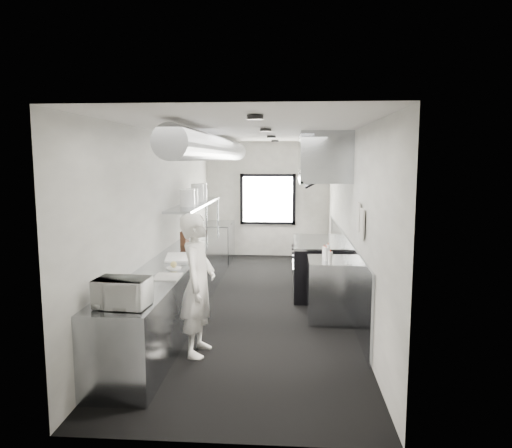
% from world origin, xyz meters
% --- Properties ---
extents(floor, '(3.00, 8.00, 0.01)m').
position_xyz_m(floor, '(0.00, 0.00, 0.00)').
color(floor, black).
rests_on(floor, ground).
extents(ceiling, '(3.00, 8.00, 0.01)m').
position_xyz_m(ceiling, '(0.00, 0.00, 2.80)').
color(ceiling, beige).
rests_on(ceiling, wall_back).
extents(wall_back, '(3.00, 0.02, 2.80)m').
position_xyz_m(wall_back, '(0.00, 4.00, 1.40)').
color(wall_back, silver).
rests_on(wall_back, floor).
extents(wall_front, '(3.00, 0.02, 2.80)m').
position_xyz_m(wall_front, '(0.00, -4.00, 1.40)').
color(wall_front, silver).
rests_on(wall_front, floor).
extents(wall_left, '(0.02, 8.00, 2.80)m').
position_xyz_m(wall_left, '(-1.50, 0.00, 1.40)').
color(wall_left, silver).
rests_on(wall_left, floor).
extents(wall_right, '(0.02, 8.00, 2.80)m').
position_xyz_m(wall_right, '(1.50, 0.00, 1.40)').
color(wall_right, silver).
rests_on(wall_right, floor).
extents(wall_cladding, '(0.03, 5.50, 1.10)m').
position_xyz_m(wall_cladding, '(1.48, 0.30, 0.55)').
color(wall_cladding, '#959BA3').
rests_on(wall_cladding, wall_right).
extents(hvac_duct, '(0.40, 6.40, 0.40)m').
position_xyz_m(hvac_duct, '(-0.70, 0.40, 2.55)').
color(hvac_duct, gray).
rests_on(hvac_duct, ceiling).
extents(service_window, '(1.36, 0.05, 1.25)m').
position_xyz_m(service_window, '(0.00, 3.96, 1.40)').
color(service_window, white).
rests_on(service_window, wall_back).
extents(exhaust_hood, '(0.81, 2.20, 0.88)m').
position_xyz_m(exhaust_hood, '(1.10, 0.70, 2.39)').
color(exhaust_hood, '#959BA3').
rests_on(exhaust_hood, ceiling).
extents(prep_counter, '(0.70, 6.00, 0.90)m').
position_xyz_m(prep_counter, '(-1.15, -0.50, 0.45)').
color(prep_counter, '#959BA3').
rests_on(prep_counter, floor).
extents(pass_shelf, '(0.45, 3.00, 0.68)m').
position_xyz_m(pass_shelf, '(-1.19, 1.00, 1.54)').
color(pass_shelf, '#959BA3').
rests_on(pass_shelf, prep_counter).
extents(range, '(0.88, 1.60, 0.94)m').
position_xyz_m(range, '(1.04, 0.70, 0.47)').
color(range, black).
rests_on(range, floor).
extents(bottle_station, '(0.65, 0.80, 0.90)m').
position_xyz_m(bottle_station, '(1.15, -0.70, 0.45)').
color(bottle_station, '#959BA3').
rests_on(bottle_station, floor).
extents(far_work_table, '(0.70, 1.20, 0.90)m').
position_xyz_m(far_work_table, '(-1.15, 3.20, 0.45)').
color(far_work_table, '#959BA3').
rests_on(far_work_table, floor).
extents(notice_sheet_a, '(0.02, 0.28, 0.38)m').
position_xyz_m(notice_sheet_a, '(1.47, -1.20, 1.60)').
color(notice_sheet_a, beige).
rests_on(notice_sheet_a, wall_right).
extents(notice_sheet_b, '(0.02, 0.28, 0.38)m').
position_xyz_m(notice_sheet_b, '(1.47, -1.55, 1.55)').
color(notice_sheet_b, beige).
rests_on(notice_sheet_b, wall_right).
extents(line_cook, '(0.46, 0.66, 1.73)m').
position_xyz_m(line_cook, '(-0.56, -2.12, 0.87)').
color(line_cook, white).
rests_on(line_cook, floor).
extents(microwave, '(0.51, 0.40, 0.29)m').
position_xyz_m(microwave, '(-1.12, -3.16, 1.05)').
color(microwave, white).
rests_on(microwave, prep_counter).
extents(deli_tub_a, '(0.16, 0.16, 0.10)m').
position_xyz_m(deli_tub_a, '(-1.35, -2.66, 0.95)').
color(deli_tub_a, beige).
rests_on(deli_tub_a, prep_counter).
extents(deli_tub_b, '(0.18, 0.18, 0.10)m').
position_xyz_m(deli_tub_b, '(-1.34, -2.57, 0.95)').
color(deli_tub_b, beige).
rests_on(deli_tub_b, prep_counter).
extents(newspaper, '(0.34, 0.41, 0.01)m').
position_xyz_m(newspaper, '(-0.98, -1.92, 0.91)').
color(newspaper, white).
rests_on(newspaper, prep_counter).
extents(small_plate, '(0.22, 0.22, 0.02)m').
position_xyz_m(small_plate, '(-1.02, -1.46, 0.91)').
color(small_plate, white).
rests_on(small_plate, prep_counter).
extents(pastry, '(0.09, 0.09, 0.09)m').
position_xyz_m(pastry, '(-1.02, -1.46, 0.96)').
color(pastry, '#D4C06F').
rests_on(pastry, small_plate).
extents(cutting_board, '(0.61, 0.74, 0.02)m').
position_xyz_m(cutting_board, '(-1.06, -0.74, 0.91)').
color(cutting_board, silver).
rests_on(cutting_board, prep_counter).
extents(knife_block, '(0.11, 0.22, 0.24)m').
position_xyz_m(knife_block, '(-1.27, 0.38, 1.02)').
color(knife_block, '#512D1C').
rests_on(knife_block, prep_counter).
extents(plate_stack_a, '(0.33, 0.33, 0.30)m').
position_xyz_m(plate_stack_a, '(-1.20, 0.32, 1.72)').
color(plate_stack_a, white).
rests_on(plate_stack_a, pass_shelf).
extents(plate_stack_b, '(0.22, 0.22, 0.28)m').
position_xyz_m(plate_stack_b, '(-1.19, 0.68, 1.71)').
color(plate_stack_b, white).
rests_on(plate_stack_b, pass_shelf).
extents(plate_stack_c, '(0.27, 0.27, 0.34)m').
position_xyz_m(plate_stack_c, '(-1.21, 1.30, 1.74)').
color(plate_stack_c, white).
rests_on(plate_stack_c, pass_shelf).
extents(plate_stack_d, '(0.28, 0.28, 0.33)m').
position_xyz_m(plate_stack_d, '(-1.20, 1.66, 1.74)').
color(plate_stack_d, white).
rests_on(plate_stack_d, pass_shelf).
extents(squeeze_bottle_a, '(0.06, 0.06, 0.18)m').
position_xyz_m(squeeze_bottle_a, '(1.12, -1.04, 0.99)').
color(squeeze_bottle_a, silver).
rests_on(squeeze_bottle_a, bottle_station).
extents(squeeze_bottle_b, '(0.08, 0.08, 0.20)m').
position_xyz_m(squeeze_bottle_b, '(1.08, -0.80, 1.00)').
color(squeeze_bottle_b, silver).
rests_on(squeeze_bottle_b, bottle_station).
extents(squeeze_bottle_c, '(0.07, 0.07, 0.17)m').
position_xyz_m(squeeze_bottle_c, '(1.08, -0.66, 0.99)').
color(squeeze_bottle_c, silver).
rests_on(squeeze_bottle_c, bottle_station).
extents(squeeze_bottle_d, '(0.07, 0.07, 0.16)m').
position_xyz_m(squeeze_bottle_d, '(1.07, -0.54, 0.98)').
color(squeeze_bottle_d, silver).
rests_on(squeeze_bottle_d, bottle_station).
extents(squeeze_bottle_e, '(0.07, 0.07, 0.17)m').
position_xyz_m(squeeze_bottle_e, '(1.14, -0.40, 0.98)').
color(squeeze_bottle_e, silver).
rests_on(squeeze_bottle_e, bottle_station).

